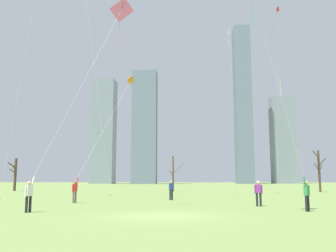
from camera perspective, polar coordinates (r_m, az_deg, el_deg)
ground_plane at (r=17.66m, az=-1.18°, el=-13.88°), size 400.00×400.00×0.00m
kite_flyer_far_back_orange at (r=29.02m, az=-12.94°, el=-6.92°), size 3.08×9.15×12.05m
kite_flyer_midfield_left_pink at (r=21.34m, az=-16.74°, el=-1.50°), size 4.99×3.99×13.53m
kite_flyer_midfield_right_teal at (r=20.78m, az=18.81°, el=-2.22°), size 4.04×2.57×12.94m
bystander_far_off_by_trees at (r=24.53m, az=13.94°, el=-9.97°), size 0.51×0.23×1.62m
bystander_watching_nearby at (r=31.20m, az=0.50°, el=-9.81°), size 0.39×0.39×1.62m
distant_kite_high_overhead_white at (r=52.78m, az=9.60°, el=12.35°), size 0.78×3.80×22.70m
distant_kite_low_near_trees_red at (r=59.08m, az=16.76°, el=14.57°), size 2.99×6.59×28.01m
distant_kite_drifting_right_green at (r=49.26m, az=-12.44°, el=16.73°), size 4.99×4.56×25.67m
bare_tree_left_of_center at (r=54.61m, az=22.51°, el=-6.30°), size 1.88×1.90×5.70m
bare_tree_rightmost at (r=52.71m, az=0.82°, el=-7.31°), size 2.05×2.10×5.04m
bare_tree_center at (r=59.82m, az=-22.78°, el=-6.84°), size 1.33×2.71×4.86m
skyline_short_annex at (r=164.08m, az=17.54°, el=-2.07°), size 10.27×6.63×45.89m
skyline_slender_spire at (r=152.59m, az=11.58°, el=3.37°), size 6.38×9.49×64.41m
skyline_mid_tower_left at (r=142.12m, az=-3.68°, el=-0.12°), size 9.46×6.35×43.91m
skyline_mid_tower_right at (r=150.64m, az=-10.00°, el=-0.79°), size 9.00×8.10×42.28m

